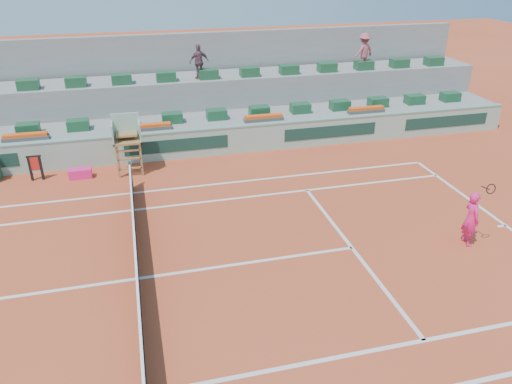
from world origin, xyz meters
TOP-DOWN VIEW (x-y plane):
  - ground at (0.00, 0.00)m, footprint 90.00×90.00m
  - seating_tier_lower at (0.00, 10.70)m, footprint 36.00×4.00m
  - seating_tier_upper at (0.00, 12.30)m, footprint 36.00×2.40m
  - stadium_back_wall at (0.00, 13.90)m, footprint 36.00×0.40m
  - player_bag at (-1.95, 7.38)m, footprint 0.87×0.39m
  - spectator_mid at (3.59, 11.76)m, footprint 1.00×0.58m
  - spectator_right at (11.93, 11.74)m, footprint 1.32×1.02m
  - court_lines at (0.00, 0.00)m, footprint 23.89×11.09m
  - tennis_net at (0.00, 0.00)m, footprint 0.10×11.97m
  - advertising_hoarding at (0.02, 8.50)m, footprint 36.00×0.34m
  - umpire_chair at (0.00, 7.50)m, footprint 1.10×0.90m
  - seat_row_lower at (0.00, 9.80)m, footprint 32.90×0.60m
  - seat_row_upper at (0.00, 11.70)m, footprint 32.90×0.60m
  - flower_planters at (-1.50, 9.00)m, footprint 26.80×0.36m
  - towel_rack at (-3.58, 7.60)m, footprint 0.54×0.09m
  - tennis_player at (9.95, -0.61)m, footprint 0.46×0.90m

SIDE VIEW (x-z plane):
  - ground at x=0.00m, z-range 0.00..0.00m
  - court_lines at x=0.00m, z-range 0.00..0.01m
  - player_bag at x=-1.95m, z-range 0.00..0.39m
  - tennis_net at x=0.00m, z-range -0.02..1.08m
  - seating_tier_lower at x=0.00m, z-range 0.00..1.20m
  - towel_rack at x=-3.58m, z-range 0.09..1.12m
  - advertising_hoarding at x=0.02m, z-range 0.00..1.26m
  - tennis_player at x=9.95m, z-range -0.25..2.02m
  - seating_tier_upper at x=0.00m, z-range 0.00..2.60m
  - flower_planters at x=-1.50m, z-range 1.19..1.47m
  - seat_row_lower at x=0.00m, z-range 1.20..1.64m
  - umpire_chair at x=0.00m, z-range 0.34..2.74m
  - stadium_back_wall at x=0.00m, z-range 0.00..4.40m
  - seat_row_upper at x=0.00m, z-range 2.60..3.04m
  - spectator_mid at x=3.59m, z-range 2.60..4.21m
  - spectator_right at x=11.93m, z-range 2.60..4.40m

